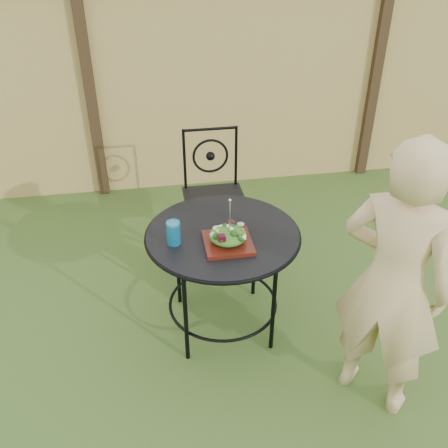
% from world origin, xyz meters
% --- Properties ---
extents(ground, '(60.00, 60.00, 0.00)m').
position_xyz_m(ground, '(0.00, 0.00, 0.00)').
color(ground, '#244115').
rests_on(ground, ground).
extents(fence, '(8.00, 0.12, 1.90)m').
position_xyz_m(fence, '(-0.00, 2.19, 0.95)').
color(fence, '#DCC26D').
rests_on(fence, ground).
extents(patio_table, '(0.92, 0.92, 0.72)m').
position_xyz_m(patio_table, '(-0.47, 0.19, 0.59)').
color(patio_table, black).
rests_on(patio_table, ground).
extents(patio_chair, '(0.46, 0.46, 0.95)m').
position_xyz_m(patio_chair, '(-0.39, 1.10, 0.50)').
color(patio_chair, black).
rests_on(patio_chair, ground).
extents(diner, '(0.67, 0.67, 1.56)m').
position_xyz_m(diner, '(0.27, -0.48, 0.78)').
color(diner, tan).
rests_on(diner, ground).
extents(salad_plate, '(0.27, 0.27, 0.02)m').
position_xyz_m(salad_plate, '(-0.46, 0.07, 0.74)').
color(salad_plate, '#3E080B').
rests_on(salad_plate, patio_table).
extents(salad, '(0.21, 0.21, 0.08)m').
position_xyz_m(salad, '(-0.46, 0.07, 0.79)').
color(salad, '#235614').
rests_on(salad, salad_plate).
extents(fork, '(0.01, 0.01, 0.18)m').
position_xyz_m(fork, '(-0.45, 0.07, 0.92)').
color(fork, silver).
rests_on(fork, salad).
extents(drinking_glass, '(0.08, 0.08, 0.14)m').
position_xyz_m(drinking_glass, '(-0.76, 0.13, 0.79)').
color(drinking_glass, '#0C628E').
rests_on(drinking_glass, patio_table).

